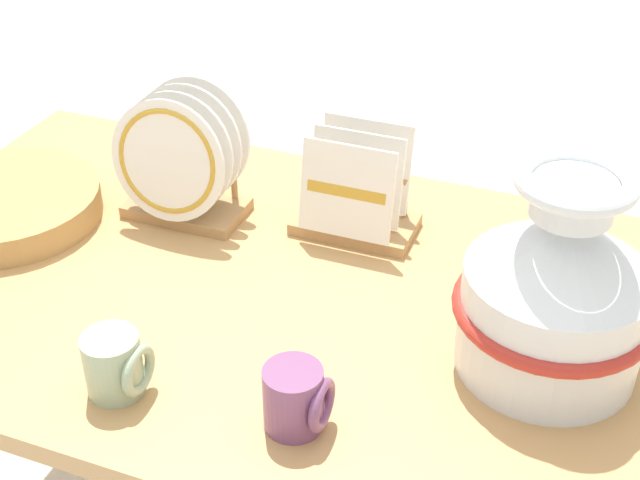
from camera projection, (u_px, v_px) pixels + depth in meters
display_table at (320, 329)px, 1.47m from camera, size 1.60×0.86×0.69m
ceramic_vase at (556, 289)px, 1.22m from camera, size 0.28×0.28×0.32m
dish_rack_round_plates at (181, 166)px, 1.58m from camera, size 0.22×0.15×0.24m
dish_rack_square_plates at (356, 201)px, 1.56m from camera, size 0.21×0.14×0.19m
wicker_charger_stack at (7, 205)px, 1.61m from camera, size 0.34×0.34×0.05m
mug_plum_glaze at (297, 399)px, 1.17m from camera, size 0.09×0.08×0.09m
mug_sage_glaze at (116, 365)px, 1.23m from camera, size 0.09×0.08×0.09m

